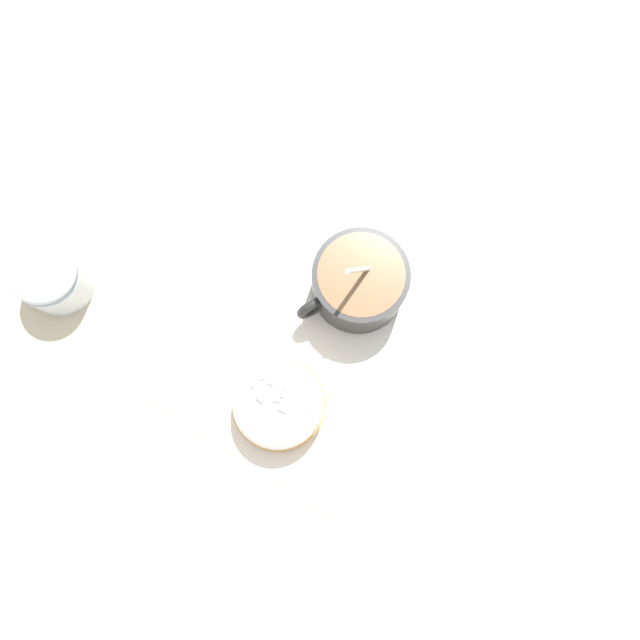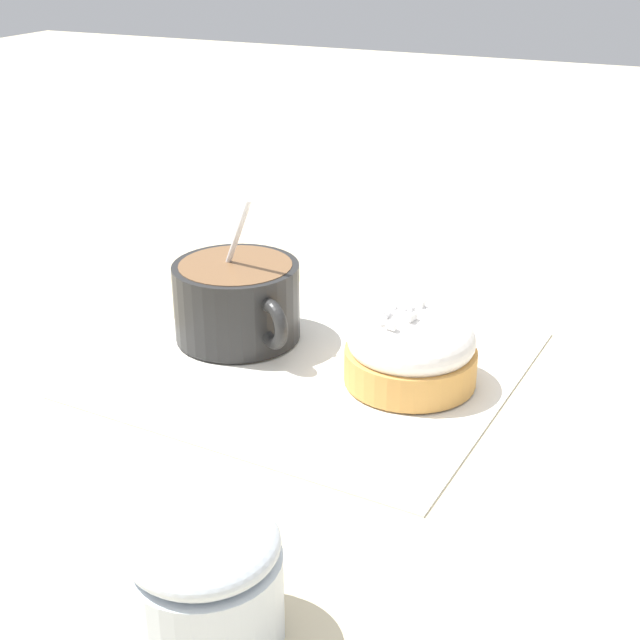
# 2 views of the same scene
# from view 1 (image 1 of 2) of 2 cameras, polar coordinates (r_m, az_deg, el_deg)

# --- Properties ---
(ground_plane) EXTENTS (3.00, 3.00, 0.00)m
(ground_plane) POSITION_cam_1_polar(r_m,az_deg,el_deg) (0.62, -0.59, -2.18)
(ground_plane) COLOR #C6B793
(paper_napkin) EXTENTS (0.28, 0.27, 0.00)m
(paper_napkin) POSITION_cam_1_polar(r_m,az_deg,el_deg) (0.62, -0.60, -2.16)
(paper_napkin) COLOR white
(paper_napkin) RESTS_ON ground_plane
(coffee_cup) EXTENTS (0.11, 0.09, 0.11)m
(coffee_cup) POSITION_cam_1_polar(r_m,az_deg,el_deg) (0.60, 3.55, 3.50)
(coffee_cup) COLOR black
(coffee_cup) RESTS_ON paper_napkin
(frosted_pastry) EXTENTS (0.09, 0.09, 0.06)m
(frosted_pastry) POSITION_cam_1_polar(r_m,az_deg,el_deg) (0.59, -4.08, -7.52)
(frosted_pastry) COLOR #D19347
(frosted_pastry) RESTS_ON paper_napkin
(sugar_bowl) EXTENTS (0.07, 0.07, 0.06)m
(sugar_bowl) POSITION_cam_1_polar(r_m,az_deg,el_deg) (0.65, -23.44, 3.71)
(sugar_bowl) COLOR silver
(sugar_bowl) RESTS_ON ground_plane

